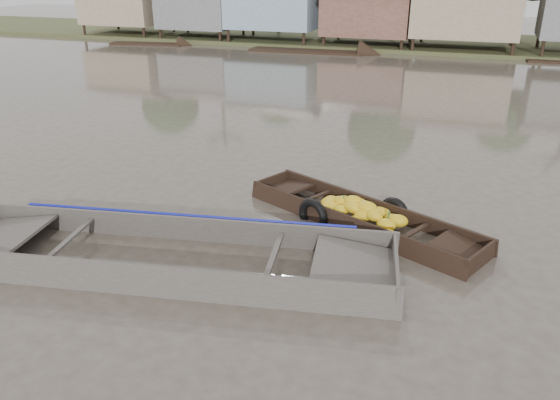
% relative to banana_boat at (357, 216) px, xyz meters
% --- Properties ---
extents(ground, '(120.00, 120.00, 0.00)m').
position_rel_banana_boat_xyz_m(ground, '(-1.70, -1.62, -0.16)').
color(ground, '#4A4139').
rests_on(ground, ground).
extents(riverbank, '(120.00, 12.47, 10.22)m').
position_rel_banana_boat_xyz_m(riverbank, '(1.33, 30.24, 2.91)').
color(riverbank, '#384723').
rests_on(riverbank, ground).
extents(banana_boat, '(5.65, 3.54, 0.80)m').
position_rel_banana_boat_xyz_m(banana_boat, '(0.00, 0.00, 0.00)').
color(banana_boat, black).
rests_on(banana_boat, ground).
extents(viewer_boat, '(8.78, 3.75, 0.68)m').
position_rel_banana_boat_xyz_m(viewer_boat, '(-2.90, -3.02, -0.08)').
color(viewer_boat, '#3F3935').
rests_on(viewer_boat, ground).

